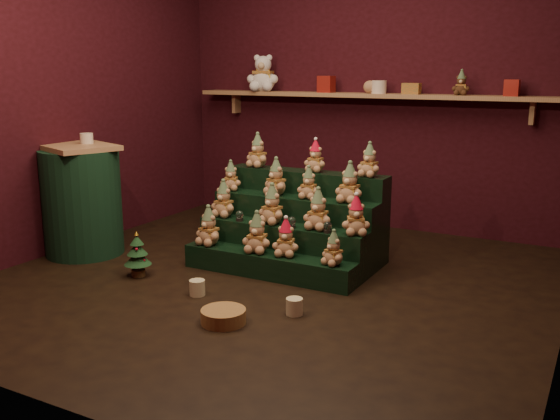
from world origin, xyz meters
The scene contains 40 objects.
ground centered at (0.00, 0.00, 0.00)m, with size 4.00×4.00×0.00m, color black.
back_wall centered at (0.00, 2.05, 1.40)m, with size 4.00×0.10×2.80m, color black.
front_wall centered at (0.00, -2.05, 1.40)m, with size 4.00×0.10×2.80m, color black.
left_wall centered at (-2.05, 0.00, 1.40)m, with size 0.10×4.00×2.80m, color black.
back_shelf centered at (0.00, 1.87, 1.29)m, with size 3.60×0.26×0.24m.
riser_tier_front centered at (-0.08, 0.11, 0.09)m, with size 1.40×0.22×0.18m, color black.
riser_tier_midfront centered at (-0.08, 0.33, 0.18)m, with size 1.40×0.22×0.36m, color black.
riser_tier_midback centered at (-0.08, 0.55, 0.27)m, with size 1.40×0.22×0.54m, color black.
riser_tier_back centered at (-0.08, 0.77, 0.36)m, with size 1.40×0.22×0.72m, color black.
teddy_0 centered at (-0.61, 0.11, 0.33)m, with size 0.22×0.20×0.31m, color tan, non-canonical shape.
teddy_1 centered at (-0.17, 0.10, 0.34)m, with size 0.22×0.20×0.31m, color tan, non-canonical shape.
teddy_2 centered at (0.07, 0.13, 0.32)m, with size 0.20×0.18×0.28m, color tan, non-canonical shape.
teddy_3 centered at (0.47, 0.10, 0.30)m, with size 0.18×0.16×0.25m, color tan, non-canonical shape.
teddy_4 centered at (-0.62, 0.34, 0.51)m, with size 0.21×0.19×0.30m, color tan, non-canonical shape.
teddy_5 centered at (-0.16, 0.32, 0.51)m, with size 0.22×0.20×0.31m, color tan, non-canonical shape.
teddy_6 centered at (0.23, 0.33, 0.51)m, with size 0.22×0.20×0.31m, color tan, non-canonical shape.
teddy_7 centered at (0.54, 0.32, 0.50)m, with size 0.21×0.19×0.29m, color tan, non-canonical shape.
teddy_8 centered at (-0.68, 0.55, 0.66)m, with size 0.18×0.16×0.25m, color tan, non-canonical shape.
teddy_9 centered at (-0.25, 0.56, 0.69)m, with size 0.21×0.19×0.30m, color tan, non-canonical shape.
teddy_10 centered at (0.05, 0.55, 0.67)m, with size 0.18×0.16×0.25m, color tan, non-canonical shape.
teddy_11 centered at (0.39, 0.57, 0.69)m, with size 0.22×0.20×0.31m, color tan, non-canonical shape.
teddy_12 centered at (-0.54, 0.76, 0.86)m, with size 0.20×0.18×0.29m, color tan, non-canonical shape.
teddy_13 centered at (0.00, 0.77, 0.85)m, with size 0.18×0.17×0.26m, color tan, non-canonical shape.
teddy_14 centered at (0.47, 0.76, 0.85)m, with size 0.19×0.17×0.26m, color tan, non-canonical shape.
snow_globe_a centered at (-0.43, 0.27, 0.40)m, with size 0.06×0.06×0.08m.
snow_globe_b centered at (0.04, 0.27, 0.40)m, with size 0.07×0.07×0.09m.
snow_globe_c centered at (0.34, 0.27, 0.40)m, with size 0.06×0.06×0.09m.
side_table centered at (-1.76, -0.10, 0.46)m, with size 0.75×0.69×0.94m.
table_ornament centered at (-1.76, 0.00, 0.98)m, with size 0.11×0.11×0.09m, color beige.
mini_christmas_tree centered at (-0.95, -0.36, 0.17)m, with size 0.21×0.21×0.35m.
mug_left centered at (-0.31, -0.48, 0.06)m, with size 0.11×0.11×0.11m, color beige.
mug_right centered at (0.45, -0.47, 0.05)m, with size 0.11×0.11×0.11m, color beige.
wicker_basket centered at (0.12, -0.80, 0.04)m, with size 0.28×0.28×0.09m, color olive.
white_bear centered at (-1.11, 1.84, 1.55)m, with size 0.33×0.30×0.46m, color white, non-canonical shape.
brown_bear centered at (0.90, 1.84, 1.43)m, with size 0.15×0.14×0.21m, color #4E2E1A, non-canonical shape.
gift_tin_red_a centered at (-0.40, 1.85, 1.40)m, with size 0.14×0.14×0.16m, color maroon.
gift_tin_cream centered at (0.14, 1.85, 1.38)m, with size 0.14×0.14×0.12m, color beige.
gift_tin_red_b centered at (1.33, 1.85, 1.39)m, with size 0.12×0.12×0.14m, color maroon.
shelf_plush_ball centered at (0.05, 1.85, 1.38)m, with size 0.12×0.12×0.12m, color tan.
scarf_gift_box centered at (0.46, 1.85, 1.37)m, with size 0.16×0.10×0.10m, color orange.
Camera 1 is at (2.16, -3.83, 1.56)m, focal length 40.00 mm.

